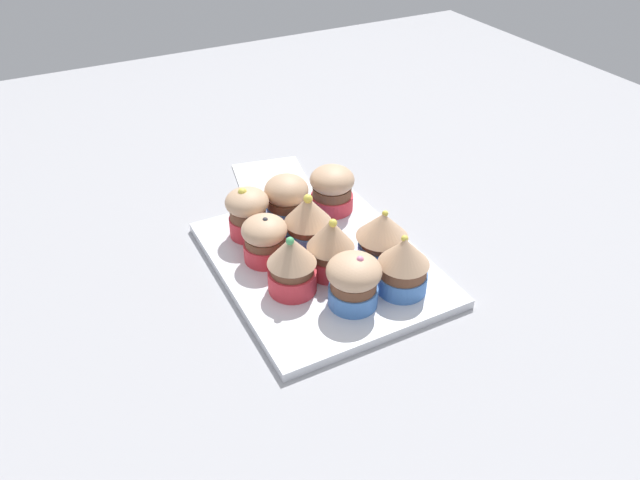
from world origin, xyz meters
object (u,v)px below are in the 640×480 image
cupcake_7 (292,264)px  cupcake_0 (403,265)px  cupcake_4 (331,246)px  cupcake_6 (286,199)px  cupcake_5 (307,221)px  napkin (272,179)px  cupcake_8 (265,239)px  cupcake_9 (248,212)px  cupcake_2 (332,188)px  cupcake_3 (354,280)px  cupcake_1 (382,235)px  baking_tray (320,263)px

cupcake_7 → cupcake_0: bearing=-117.4°
cupcake_4 → cupcake_6: (12.68, 0.12, -0.28)cm
cupcake_5 → cupcake_7: 9.11cm
napkin → cupcake_4: bearing=172.4°
cupcake_4 → cupcake_7: 5.79cm
cupcake_8 → cupcake_9: size_ratio=0.88×
cupcake_9 → cupcake_2: bearing=-87.7°
cupcake_3 → cupcake_8: 13.81cm
cupcake_9 → napkin: 17.36cm
cupcake_7 → cupcake_9: 13.14cm
cupcake_0 → cupcake_1: size_ratio=1.08×
cupcake_5 → napkin: bearing=-10.1°
cupcake_1 → cupcake_5: size_ratio=0.90×
cupcake_1 → cupcake_8: 14.80cm
baking_tray → cupcake_9: bearing=32.6°
cupcake_5 → cupcake_6: bearing=0.5°
cupcake_6 → cupcake_9: 5.86cm
cupcake_4 → cupcake_7: same height
baking_tray → cupcake_3: size_ratio=4.55×
cupcake_5 → cupcake_1: bearing=-133.4°
cupcake_3 → cupcake_7: bearing=43.2°
cupcake_3 → napkin: (32.49, -3.99, -4.35)cm
baking_tray → napkin: bearing=-8.5°
cupcake_3 → cupcake_4: bearing=-4.6°
cupcake_2 → cupcake_3: bearing=158.4°
baking_tray → cupcake_9: (9.33, 5.97, 4.28)cm
cupcake_2 → cupcake_7: size_ratio=0.83×
baking_tray → cupcake_4: (-2.81, 0.01, 4.50)cm
cupcake_0 → napkin: 33.41cm
cupcake_3 → napkin: bearing=-7.0°
baking_tray → cupcake_5: size_ratio=3.95×
baking_tray → cupcake_9: cupcake_9 is taller
cupcake_1 → cupcake_2: cupcake_1 is taller
cupcake_8 → cupcake_9: bearing=-1.5°
cupcake_7 → cupcake_9: (13.13, 0.26, -0.20)cm
cupcake_1 → cupcake_2: 13.25cm
cupcake_7 → cupcake_6: bearing=-22.2°
cupcake_4 → cupcake_9: (12.14, 5.96, -0.22)cm
cupcake_2 → cupcake_0: bearing=176.7°
cupcake_9 → napkin: size_ratio=0.57×
cupcake_0 → cupcake_7: (6.03, 11.64, 0.15)cm
cupcake_6 → cupcake_2: bearing=-90.1°
cupcake_1 → cupcake_3: bearing=128.0°
cupcake_5 → cupcake_6: cupcake_5 is taller
cupcake_2 → cupcake_4: cupcake_4 is taller
baking_tray → cupcake_0: size_ratio=4.09×
baking_tray → cupcake_8: cupcake_8 is taller
cupcake_2 → cupcake_4: (-12.67, 7.08, 0.49)cm
cupcake_7 → napkin: bearing=-18.8°
baking_tray → napkin: (23.17, -3.46, -0.30)cm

